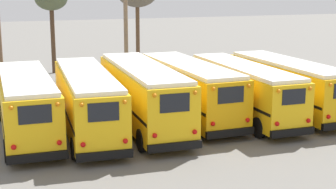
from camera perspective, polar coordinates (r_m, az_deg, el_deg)
The scene contains 10 objects.
ground_plane at distance 27.97m, azimuth 0.24°, elevation -3.41°, with size 160.00×160.00×0.00m, color #66635E.
school_bus_0 at distance 26.44m, azimuth -15.40°, elevation -0.97°, with size 2.57×9.95×3.13m.
school_bus_1 at distance 26.53m, azimuth -8.95°, elevation -0.59°, with size 2.98×10.83×3.17m.
school_bus_2 at distance 27.21m, azimuth -2.81°, elevation 0.08°, with size 2.78×10.75×3.33m.
school_bus_3 at distance 28.99m, azimuth 2.35°, elevation 0.66°, with size 2.88×10.16×3.17m.
school_bus_4 at distance 29.46m, azimuth 8.35°, elevation 0.63°, with size 2.43×10.38×3.05m.
school_bus_5 at distance 31.01m, azimuth 13.14°, elevation 1.06°, with size 2.78×10.05×3.09m.
utility_pole at distance 40.17m, azimuth -4.71°, elevation 8.14°, with size 1.80×0.32×9.08m.
bare_tree_1 at distance 44.41m, azimuth -12.83°, elevation 10.16°, with size 2.71×2.71×7.30m.
fence_line at distance 34.68m, azimuth -3.89°, elevation 1.36°, with size 22.93×0.06×1.42m.
Camera 1 is at (-9.01, -25.36, 7.62)m, focal length 55.00 mm.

